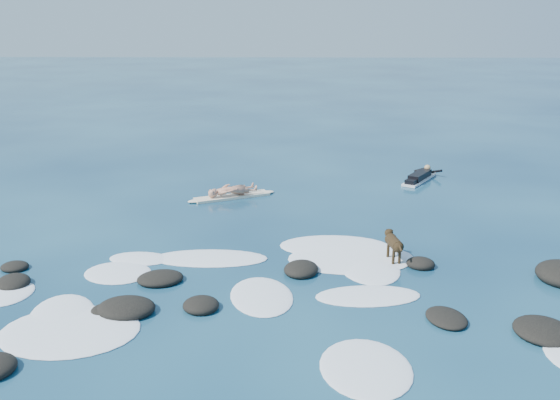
{
  "coord_description": "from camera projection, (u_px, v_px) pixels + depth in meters",
  "views": [
    {
      "loc": [
        0.28,
        -13.96,
        6.31
      ],
      "look_at": [
        -0.08,
        4.0,
        0.9
      ],
      "focal_mm": 40.0,
      "sensor_mm": 36.0,
      "label": 1
    }
  ],
  "objects": [
    {
      "name": "ground",
      "position": [
        280.0,
        283.0,
        15.19
      ],
      "size": [
        160.0,
        160.0,
        0.0
      ],
      "primitive_type": "plane",
      "color": "#0A2642",
      "rests_on": "ground"
    },
    {
      "name": "reef_rocks",
      "position": [
        339.0,
        297.0,
        14.23
      ],
      "size": [
        15.08,
        6.1,
        0.52
      ],
      "color": "black",
      "rests_on": "ground"
    },
    {
      "name": "breaking_foam",
      "position": [
        276.0,
        287.0,
        14.9
      ],
      "size": [
        14.01,
        8.35,
        0.12
      ],
      "color": "white",
      "rests_on": "ground"
    },
    {
      "name": "standing_surfer_rig",
      "position": [
        232.0,
        178.0,
        21.93
      ],
      "size": [
        3.06,
        1.67,
        1.85
      ],
      "rotation": [
        0.0,
        0.0,
        0.44
      ],
      "color": "beige",
      "rests_on": "ground"
    },
    {
      "name": "paddling_surfer_rig",
      "position": [
        420.0,
        177.0,
        24.38
      ],
      "size": [
        1.86,
        2.48,
        0.46
      ],
      "rotation": [
        0.0,
        0.0,
        1.02
      ],
      "color": "silver",
      "rests_on": "ground"
    },
    {
      "name": "dog",
      "position": [
        393.0,
        242.0,
        16.34
      ],
      "size": [
        0.45,
        1.25,
        0.8
      ],
      "rotation": [
        0.0,
        0.0,
        1.74
      ],
      "color": "black",
      "rests_on": "ground"
    }
  ]
}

